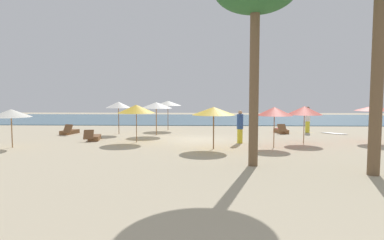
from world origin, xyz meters
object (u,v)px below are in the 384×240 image
(umbrella_6, at_px, (168,103))
(person_1, at_px, (308,119))
(umbrella_7, at_px, (118,105))
(lounger_1, at_px, (281,131))
(umbrella_5, at_px, (136,109))
(umbrella_4, at_px, (214,111))
(umbrella_3, at_px, (304,110))
(umbrella_8, at_px, (11,113))
(umbrella_0, at_px, (274,111))
(umbrella_2, at_px, (156,105))
(person_0, at_px, (240,127))
(lounger_0, at_px, (69,132))
(umbrella_1, at_px, (374,108))
(lounger_2, at_px, (94,137))
(surfboard, at_px, (334,133))

(umbrella_6, xyz_separation_m, person_1, (10.44, -1.34, -1.14))
(umbrella_6, bearing_deg, umbrella_7, -140.70)
(lounger_1, bearing_deg, umbrella_5, -152.54)
(umbrella_5, distance_m, umbrella_7, 4.58)
(umbrella_4, bearing_deg, umbrella_3, 22.21)
(umbrella_8, bearing_deg, umbrella_5, 19.12)
(umbrella_0, xyz_separation_m, umbrella_7, (-9.71, 5.70, 0.15))
(umbrella_2, distance_m, umbrella_3, 9.64)
(umbrella_6, height_order, umbrella_7, umbrella_6)
(person_0, bearing_deg, umbrella_8, -170.65)
(umbrella_2, height_order, lounger_1, umbrella_2)
(umbrella_2, distance_m, umbrella_5, 3.52)
(umbrella_6, bearing_deg, umbrella_2, -97.89)
(umbrella_3, distance_m, lounger_0, 15.77)
(umbrella_0, height_order, lounger_1, umbrella_0)
(umbrella_2, xyz_separation_m, umbrella_7, (-2.77, 0.61, 0.01))
(umbrella_2, relative_size, umbrella_3, 1.06)
(umbrella_1, distance_m, umbrella_4, 9.78)
(umbrella_0, distance_m, lounger_2, 10.82)
(surfboard, bearing_deg, person_1, 157.37)
(umbrella_2, xyz_separation_m, umbrella_4, (3.75, -5.65, -0.11))
(umbrella_2, height_order, person_1, umbrella_2)
(lounger_1, bearing_deg, umbrella_7, -175.58)
(umbrella_5, distance_m, lounger_2, 3.40)
(umbrella_0, distance_m, umbrella_1, 6.57)
(umbrella_0, distance_m, umbrella_8, 13.78)
(person_0, xyz_separation_m, person_1, (5.56, 5.49, 0.02))
(umbrella_6, distance_m, umbrella_7, 4.16)
(lounger_2, bearing_deg, umbrella_6, 56.53)
(umbrella_5, height_order, person_1, umbrella_5)
(lounger_2, height_order, person_0, person_0)
(umbrella_4, bearing_deg, umbrella_2, 123.63)
(umbrella_4, bearing_deg, lounger_1, 54.37)
(person_0, height_order, person_1, person_1)
(umbrella_7, bearing_deg, umbrella_4, -43.81)
(umbrella_2, bearing_deg, surfboard, 5.54)
(umbrella_2, distance_m, person_1, 11.11)
(lounger_2, distance_m, person_1, 15.07)
(lounger_0, relative_size, person_1, 0.90)
(umbrella_1, relative_size, person_0, 1.14)
(lounger_1, relative_size, person_0, 0.93)
(umbrella_5, relative_size, umbrella_8, 1.08)
(umbrella_7, height_order, person_1, umbrella_7)
(umbrella_2, height_order, person_0, umbrella_2)
(umbrella_8, height_order, lounger_1, umbrella_8)
(lounger_2, height_order, surfboard, lounger_2)
(surfboard, bearing_deg, umbrella_7, -177.74)
(person_1, bearing_deg, umbrella_4, -133.37)
(umbrella_0, relative_size, lounger_2, 1.21)
(person_0, distance_m, person_1, 7.81)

